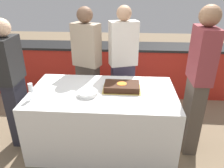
# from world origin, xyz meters

# --- Properties ---
(ground_plane) EXTENTS (14.00, 14.00, 0.00)m
(ground_plane) POSITION_xyz_m (0.00, 0.00, 0.00)
(ground_plane) COLOR #7A664C
(back_counter) EXTENTS (4.40, 0.58, 0.92)m
(back_counter) POSITION_xyz_m (0.00, 1.56, 0.46)
(back_counter) COLOR #A82319
(back_counter) RESTS_ON ground_plane
(dining_table) EXTENTS (1.74, 0.97, 0.77)m
(dining_table) POSITION_xyz_m (0.00, 0.00, 0.39)
(dining_table) COLOR white
(dining_table) RESTS_ON ground_plane
(cake) EXTENTS (0.46, 0.30, 0.08)m
(cake) POSITION_xyz_m (0.23, 0.07, 0.81)
(cake) COLOR gold
(cake) RESTS_ON dining_table
(plate_stack) EXTENTS (0.23, 0.23, 0.05)m
(plate_stack) POSITION_xyz_m (-0.16, -0.11, 0.80)
(plate_stack) COLOR white
(plate_stack) RESTS_ON dining_table
(wine_glass) EXTENTS (0.06, 0.06, 0.18)m
(wine_glass) POSITION_xyz_m (-0.77, -0.23, 0.90)
(wine_glass) COLOR white
(wine_glass) RESTS_ON dining_table
(side_plate_near_cake) EXTENTS (0.20, 0.20, 0.00)m
(side_plate_near_cake) POSITION_xyz_m (0.28, 0.38, 0.78)
(side_plate_near_cake) COLOR white
(side_plate_near_cake) RESTS_ON dining_table
(person_cutting_cake) EXTENTS (0.43, 0.31, 1.69)m
(person_cutting_cake) POSITION_xyz_m (0.23, 0.70, 0.88)
(person_cutting_cake) COLOR #383347
(person_cutting_cake) RESTS_ON ground_plane
(person_seated_left) EXTENTS (0.21, 0.37, 1.61)m
(person_seated_left) POSITION_xyz_m (-1.09, 0.00, 0.84)
(person_seated_left) COLOR #282833
(person_seated_left) RESTS_ON ground_plane
(person_seated_right) EXTENTS (0.22, 0.38, 1.76)m
(person_seated_right) POSITION_xyz_m (1.09, 0.00, 0.93)
(person_seated_right) COLOR #4C4238
(person_seated_right) RESTS_ON ground_plane
(person_standing_back) EXTENTS (0.44, 0.34, 1.67)m
(person_standing_back) POSITION_xyz_m (-0.30, 0.70, 0.87)
(person_standing_back) COLOR #4C4238
(person_standing_back) RESTS_ON ground_plane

